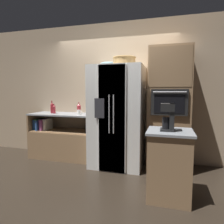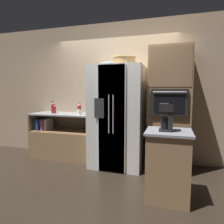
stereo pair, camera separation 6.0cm
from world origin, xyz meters
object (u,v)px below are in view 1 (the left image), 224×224
Objects in this scene: wall_oven at (169,109)px; bottle_wide at (79,109)px; refrigerator at (117,117)px; coffee_maker at (169,116)px; mug at (79,112)px; bottle_tall at (52,108)px; fruit_bowl at (108,64)px; bottle_short at (54,109)px; wicker_basket at (124,61)px.

bottle_wide is at bearing 177.67° from wall_oven.
coffee_maker is (0.93, -0.99, 0.17)m from refrigerator.
bottle_wide is 0.16m from mug.
coffee_maker is at bearing -24.85° from bottle_tall.
fruit_bowl reaches higher than bottle_tall.
fruit_bowl is 1.12m from mug.
mug is (-0.81, 0.04, 0.06)m from refrigerator.
mug is at bearing 177.72° from fruit_bowl.
bottle_wide is 2.12× the size of mug.
refrigerator is at bearing -3.62° from bottle_short.
wicker_basket reaches higher than bottle_short.
refrigerator is at bearing -3.20° from fruit_bowl.
bottle_tall reaches higher than bottle_wide.
refrigerator reaches higher than mug.
wicker_basket is at bearing -28.53° from refrigerator.
mug is at bearing -65.96° from bottle_wide.
bottle_tall is at bearing 155.15° from coffee_maker.
bottle_short is at bearing 176.32° from fruit_bowl.
wicker_basket is 3.67× the size of mug.
fruit_bowl is at bearing -13.05° from bottle_wide.
fruit_bowl is at bearing 164.78° from wicker_basket.
bottle_short is 0.54m from bottle_wide.
fruit_bowl reaches higher than refrigerator.
bottle_tall is (-1.48, 0.13, 0.12)m from refrigerator.
bottle_wide is at bearing 168.95° from refrigerator.
refrigerator is 0.81m from mug.
bottle_short is at bearing 155.20° from coffee_maker.
wall_oven reaches higher than refrigerator.
fruit_bowl is at bearing -2.28° from mug.
wicker_basket is 1.35× the size of fruit_bowl.
bottle_wide is at bearing 8.64° from bottle_short.
wall_oven is 19.33× the size of mug.
coffee_maker is at bearing -32.80° from bottle_wide.
coffee_maker reaches higher than bottle_wide.
wicker_basket is 1.86m from bottle_tall.
bottle_tall is at bearing 174.93° from fruit_bowl.
bottle_short reaches higher than mug.
wall_oven is 2.41m from bottle_tall.
bottle_tall is at bearing 172.33° from mug.
bottle_tall reaches higher than bottle_short.
wicker_basket is at bearing 130.72° from coffee_maker.
fruit_bowl is 1.70m from coffee_maker.
coffee_maker is (0.78, -0.91, -0.85)m from wicker_basket.
fruit_bowl is (-0.32, 0.09, -0.04)m from wicker_basket.
wicker_basket is at bearing -13.75° from bottle_wide.
bottle_wide is (0.61, 0.04, -0.01)m from bottle_tall.
wicker_basket is 1.18× the size of coffee_maker.
wall_oven reaches higher than bottle_short.
wall_oven is 1.09m from coffee_maker.
fruit_bowl is (-0.18, 0.01, 0.98)m from refrigerator.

